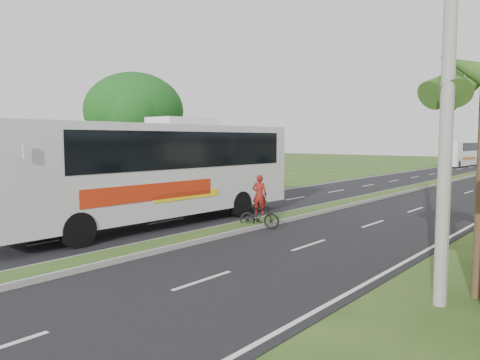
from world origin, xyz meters
The scene contains 9 objects.
ground centered at (0.00, 0.00, 0.00)m, with size 180.00×180.00×0.00m, color #284A1B.
road_asphalt centered at (0.00, 20.00, 0.01)m, with size 14.00×160.00×0.02m, color black.
median_strip centered at (0.00, 20.00, 0.10)m, with size 1.20×160.00×0.18m.
lane_edge_left centered at (-6.70, 20.00, 0.00)m, with size 0.12×160.00×0.01m, color silver.
shade_tree centered at (-12.11, 10.02, 5.03)m, with size 6.30×6.00×7.54m.
utility_pole_a centered at (8.50, 2.00, 5.67)m, with size 1.60×0.28×11.00m.
coach_bus_main centered at (-3.18, 4.36, 2.41)m, with size 3.18×13.62×4.38m.
coach_bus_far centered at (-5.20, 57.39, 1.76)m, with size 2.88×10.75×3.10m.
motorcyclist centered at (0.48, 6.27, 0.76)m, with size 1.62×1.04×2.12m.
Camera 1 is at (11.37, -8.06, 3.48)m, focal length 35.00 mm.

